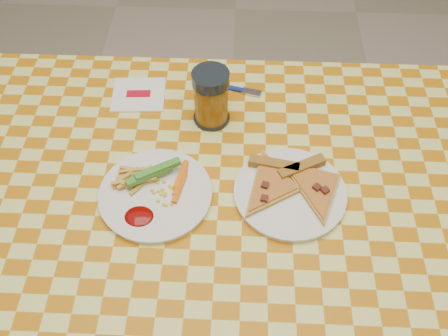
{
  "coord_description": "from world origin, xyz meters",
  "views": [
    {
      "loc": [
        0.04,
        -0.62,
        1.64
      ],
      "look_at": [
        0.01,
        0.05,
        0.78
      ],
      "focal_mm": 40.0,
      "sensor_mm": 36.0,
      "label": 1
    }
  ],
  "objects_px": {
    "table": "(219,211)",
    "plate_right": "(290,193)",
    "drink_glass": "(211,98)",
    "plate_left": "(156,195)"
  },
  "relations": [
    {
      "from": "plate_right",
      "to": "drink_glass",
      "type": "relative_size",
      "value": 1.66
    },
    {
      "from": "plate_left",
      "to": "drink_glass",
      "type": "height_order",
      "value": "drink_glass"
    },
    {
      "from": "table",
      "to": "plate_left",
      "type": "bearing_deg",
      "value": -173.4
    },
    {
      "from": "plate_right",
      "to": "drink_glass",
      "type": "distance_m",
      "value": 0.29
    },
    {
      "from": "table",
      "to": "plate_right",
      "type": "distance_m",
      "value": 0.17
    },
    {
      "from": "table",
      "to": "plate_right",
      "type": "relative_size",
      "value": 5.41
    },
    {
      "from": "drink_glass",
      "to": "plate_right",
      "type": "bearing_deg",
      "value": -50.58
    },
    {
      "from": "table",
      "to": "plate_right",
      "type": "xyz_separation_m",
      "value": [
        0.15,
        -0.0,
        0.08
      ]
    },
    {
      "from": "plate_right",
      "to": "drink_glass",
      "type": "height_order",
      "value": "drink_glass"
    },
    {
      "from": "plate_left",
      "to": "drink_glass",
      "type": "bearing_deg",
      "value": 65.66
    }
  ]
}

